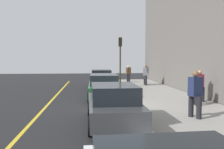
% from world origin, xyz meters
% --- Properties ---
extents(ground_plane, '(56.00, 56.00, 0.00)m').
position_xyz_m(ground_plane, '(0.00, 0.00, 0.00)').
color(ground_plane, black).
extents(sidewalk, '(28.00, 4.60, 0.15)m').
position_xyz_m(sidewalk, '(0.00, -3.30, 0.07)').
color(sidewalk, gray).
rests_on(sidewalk, ground).
extents(lane_stripe_centre, '(28.00, 0.14, 0.01)m').
position_xyz_m(lane_stripe_centre, '(0.00, 3.20, 0.00)').
color(lane_stripe_centre, gold).
rests_on(lane_stripe_centre, ground).
extents(snow_bank_curb, '(8.63, 0.56, 0.22)m').
position_xyz_m(snow_bank_curb, '(-5.14, -0.70, 0.11)').
color(snow_bank_curb, white).
rests_on(snow_bank_curb, ground).
extents(parked_car_charcoal, '(4.23, 1.93, 1.51)m').
position_xyz_m(parked_car_charcoal, '(-3.75, 0.09, 0.76)').
color(parked_car_charcoal, black).
rests_on(parked_car_charcoal, ground).
extents(parked_car_green, '(4.58, 1.96, 1.51)m').
position_xyz_m(parked_car_green, '(2.12, 0.12, 0.76)').
color(parked_car_green, black).
rests_on(parked_car_green, ground).
extents(parked_car_black, '(4.53, 1.95, 1.51)m').
position_xyz_m(parked_car_black, '(8.33, -0.02, 0.76)').
color(parked_car_black, black).
rests_on(parked_car_black, ground).
extents(pedestrian_brown_coat, '(0.52, 0.51, 1.64)m').
position_xyz_m(pedestrian_brown_coat, '(11.15, -2.85, 1.03)').
color(pedestrian_brown_coat, black).
rests_on(pedestrian_brown_coat, sidewalk).
extents(pedestrian_tan_coat, '(0.54, 0.45, 1.63)m').
position_xyz_m(pedestrian_tan_coat, '(-1.08, -4.27, 1.02)').
color(pedestrian_tan_coat, black).
rests_on(pedestrian_tan_coat, sidewalk).
extents(pedestrian_burgundy_coat, '(0.46, 0.56, 1.70)m').
position_xyz_m(pedestrian_burgundy_coat, '(-0.21, -4.86, 1.06)').
color(pedestrian_burgundy_coat, black).
rests_on(pedestrian_burgundy_coat, sidewalk).
extents(pedestrian_navy_coat, '(0.58, 0.58, 1.84)m').
position_xyz_m(pedestrian_navy_coat, '(-3.57, -3.11, 1.13)').
color(pedestrian_navy_coat, black).
rests_on(pedestrian_navy_coat, sidewalk).
extents(pedestrian_grey_coat, '(0.57, 0.53, 1.77)m').
position_xyz_m(pedestrian_grey_coat, '(8.23, -3.93, 1.10)').
color(pedestrian_grey_coat, black).
rests_on(pedestrian_grey_coat, sidewalk).
extents(traffic_light_pole, '(0.35, 0.26, 3.99)m').
position_xyz_m(traffic_light_pole, '(6.74, -1.47, 2.87)').
color(traffic_light_pole, '#2D2D19').
rests_on(traffic_light_pole, sidewalk).
extents(rolling_suitcase, '(0.34, 0.22, 0.87)m').
position_xyz_m(rolling_suitcase, '(8.62, -3.98, 0.41)').
color(rolling_suitcase, black).
rests_on(rolling_suitcase, sidewalk).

